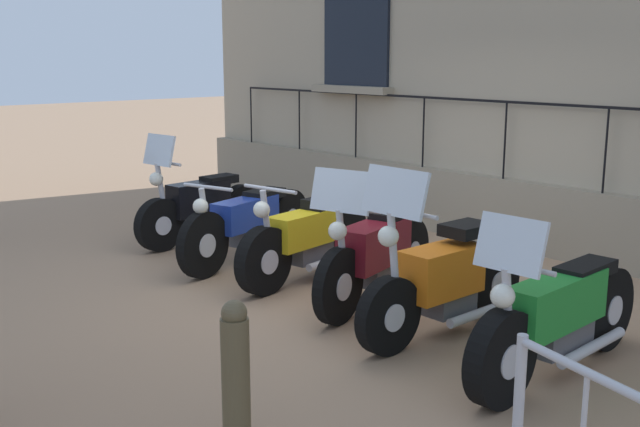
{
  "coord_description": "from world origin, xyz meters",
  "views": [
    {
      "loc": [
        4.92,
        5.24,
        2.27
      ],
      "look_at": [
        0.34,
        0.0,
        0.8
      ],
      "focal_mm": 42.38,
      "sensor_mm": 36.0,
      "label": 1
    }
  ],
  "objects_px": {
    "motorcycle_black": "(201,207)",
    "motorcycle_orange": "(443,281)",
    "motorcycle_yellow": "(306,240)",
    "motorcycle_green": "(558,318)",
    "bollard": "(236,377)",
    "motorcycle_maroon": "(376,254)",
    "motorcycle_blue": "(248,223)"
  },
  "relations": [
    {
      "from": "motorcycle_black",
      "to": "motorcycle_orange",
      "type": "bearing_deg",
      "value": 86.85
    },
    {
      "from": "motorcycle_black",
      "to": "bollard",
      "type": "relative_size",
      "value": 2.07
    },
    {
      "from": "motorcycle_orange",
      "to": "bollard",
      "type": "distance_m",
      "value": 2.39
    },
    {
      "from": "bollard",
      "to": "motorcycle_black",
      "type": "bearing_deg",
      "value": -120.12
    },
    {
      "from": "motorcycle_maroon",
      "to": "motorcycle_green",
      "type": "bearing_deg",
      "value": 85.13
    },
    {
      "from": "motorcycle_maroon",
      "to": "motorcycle_blue",
      "type": "bearing_deg",
      "value": -89.2
    },
    {
      "from": "motorcycle_black",
      "to": "motorcycle_green",
      "type": "distance_m",
      "value": 5.06
    },
    {
      "from": "motorcycle_yellow",
      "to": "motorcycle_orange",
      "type": "bearing_deg",
      "value": 85.05
    },
    {
      "from": "motorcycle_black",
      "to": "motorcycle_maroon",
      "type": "relative_size",
      "value": 0.97
    },
    {
      "from": "motorcycle_maroon",
      "to": "motorcycle_yellow",
      "type": "bearing_deg",
      "value": -90.45
    },
    {
      "from": "motorcycle_maroon",
      "to": "bollard",
      "type": "relative_size",
      "value": 2.13
    },
    {
      "from": "motorcycle_yellow",
      "to": "motorcycle_maroon",
      "type": "distance_m",
      "value": 1.0
    },
    {
      "from": "bollard",
      "to": "motorcycle_blue",
      "type": "bearing_deg",
      "value": -126.79
    },
    {
      "from": "motorcycle_yellow",
      "to": "bollard",
      "type": "distance_m",
      "value": 3.45
    },
    {
      "from": "motorcycle_blue",
      "to": "motorcycle_maroon",
      "type": "distance_m",
      "value": 1.96
    },
    {
      "from": "motorcycle_yellow",
      "to": "motorcycle_maroon",
      "type": "relative_size",
      "value": 0.99
    },
    {
      "from": "motorcycle_yellow",
      "to": "motorcycle_green",
      "type": "bearing_deg",
      "value": 86.6
    },
    {
      "from": "motorcycle_green",
      "to": "bollard",
      "type": "xyz_separation_m",
      "value": [
        2.34,
        -0.63,
        0.03
      ]
    },
    {
      "from": "motorcycle_orange",
      "to": "bollard",
      "type": "bearing_deg",
      "value": 10.5
    },
    {
      "from": "motorcycle_maroon",
      "to": "motorcycle_orange",
      "type": "bearing_deg",
      "value": 80.23
    },
    {
      "from": "motorcycle_orange",
      "to": "motorcycle_yellow",
      "type": "bearing_deg",
      "value": -94.95
    },
    {
      "from": "motorcycle_orange",
      "to": "motorcycle_blue",
      "type": "bearing_deg",
      "value": -92.61
    },
    {
      "from": "motorcycle_blue",
      "to": "bollard",
      "type": "distance_m",
      "value": 4.14
    },
    {
      "from": "motorcycle_yellow",
      "to": "motorcycle_orange",
      "type": "xyz_separation_m",
      "value": [
        0.17,
        1.93,
        0.04
      ]
    },
    {
      "from": "motorcycle_maroon",
      "to": "bollard",
      "type": "distance_m",
      "value": 2.85
    },
    {
      "from": "motorcycle_green",
      "to": "motorcycle_black",
      "type": "bearing_deg",
      "value": -92.61
    },
    {
      "from": "motorcycle_maroon",
      "to": "bollard",
      "type": "bearing_deg",
      "value": 28.42
    },
    {
      "from": "motorcycle_black",
      "to": "motorcycle_blue",
      "type": "distance_m",
      "value": 1.12
    },
    {
      "from": "motorcycle_black",
      "to": "motorcycle_maroon",
      "type": "height_order",
      "value": "motorcycle_black"
    },
    {
      "from": "motorcycle_orange",
      "to": "motorcycle_green",
      "type": "height_order",
      "value": "motorcycle_orange"
    },
    {
      "from": "motorcycle_blue",
      "to": "motorcycle_maroon",
      "type": "relative_size",
      "value": 1.1
    },
    {
      "from": "motorcycle_blue",
      "to": "motorcycle_green",
      "type": "bearing_deg",
      "value": 87.94
    }
  ]
}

